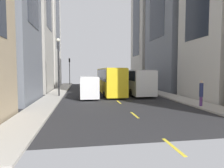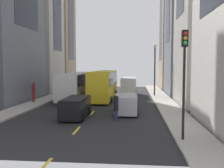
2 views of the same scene
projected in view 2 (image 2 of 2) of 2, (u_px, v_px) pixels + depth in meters
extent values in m
plane|color=#28282B|center=(104.00, 100.00, 31.27)|extent=(40.84, 40.84, 0.00)
cube|color=#B2ADA3|center=(48.00, 99.00, 31.91)|extent=(2.35, 44.00, 0.15)
cube|color=#B2ADA3|center=(163.00, 100.00, 30.61)|extent=(2.35, 44.00, 0.15)
cube|color=yellow|center=(44.00, 167.00, 10.41)|extent=(0.16, 2.00, 0.01)
cube|color=yellow|center=(77.00, 130.00, 16.37)|extent=(0.16, 2.00, 0.01)
cube|color=yellow|center=(92.00, 113.00, 22.33)|extent=(0.16, 2.00, 0.01)
cube|color=yellow|center=(101.00, 103.00, 28.29)|extent=(0.16, 2.00, 0.01)
cube|color=yellow|center=(107.00, 97.00, 34.25)|extent=(0.16, 2.00, 0.01)
cube|color=yellow|center=(111.00, 92.00, 40.21)|extent=(0.16, 2.00, 0.01)
cube|color=yellow|center=(114.00, 89.00, 46.17)|extent=(0.16, 2.00, 0.01)
cube|color=yellow|center=(116.00, 86.00, 52.13)|extent=(0.16, 2.00, 0.01)
cube|color=beige|center=(31.00, 0.00, 40.07)|extent=(8.50, 7.84, 29.86)
cube|color=#1E232D|center=(31.00, 0.00, 40.07)|extent=(8.58, 4.31, 16.42)
cube|color=tan|center=(48.00, 25.00, 49.03)|extent=(9.47, 7.80, 24.69)
cube|color=#1E232D|center=(48.00, 25.00, 49.03)|extent=(9.57, 4.29, 13.58)
cube|color=tan|center=(177.00, 25.00, 46.26)|extent=(6.02, 8.08, 23.63)
cube|color=#1E232D|center=(177.00, 25.00, 46.26)|extent=(6.08, 4.45, 13.00)
cube|color=silver|center=(78.00, 85.00, 32.61)|extent=(2.55, 12.78, 3.00)
cube|color=black|center=(78.00, 78.00, 32.55)|extent=(2.60, 11.76, 1.20)
cube|color=beige|center=(78.00, 73.00, 32.50)|extent=(2.45, 12.27, 0.08)
cylinder|color=black|center=(77.00, 91.00, 36.74)|extent=(0.46, 1.00, 1.00)
cylinder|color=black|center=(92.00, 92.00, 36.54)|extent=(0.46, 1.00, 1.00)
cylinder|color=black|center=(61.00, 98.00, 28.87)|extent=(0.46, 1.00, 1.00)
cylinder|color=black|center=(81.00, 99.00, 28.66)|extent=(0.46, 1.00, 1.00)
cube|color=yellow|center=(104.00, 84.00, 32.44)|extent=(2.45, 12.67, 3.30)
cube|color=black|center=(104.00, 78.00, 32.38)|extent=(2.50, 11.65, 1.48)
cube|color=gold|center=(104.00, 71.00, 32.32)|extent=(2.35, 12.16, 0.08)
cylinder|color=black|center=(100.00, 92.00, 36.55)|extent=(0.44, 0.76, 0.76)
cylinder|color=black|center=(115.00, 92.00, 36.35)|extent=(0.44, 0.76, 0.76)
cylinder|color=black|center=(90.00, 99.00, 28.75)|extent=(0.44, 0.76, 0.76)
cylinder|color=black|center=(110.00, 100.00, 28.55)|extent=(0.44, 0.76, 0.76)
cube|color=white|center=(129.00, 86.00, 36.06)|extent=(2.05, 5.84, 2.30)
cube|color=black|center=(129.00, 81.00, 36.01)|extent=(2.09, 5.37, 0.69)
cube|color=silver|center=(129.00, 78.00, 35.98)|extent=(1.97, 5.61, 0.08)
cylinder|color=black|center=(123.00, 91.00, 38.01)|extent=(0.37, 0.72, 0.72)
cylinder|color=black|center=(135.00, 92.00, 37.85)|extent=(0.37, 0.72, 0.72)
cylinder|color=black|center=(121.00, 94.00, 34.42)|extent=(0.37, 0.72, 0.72)
cylinder|color=black|center=(135.00, 94.00, 34.25)|extent=(0.37, 0.72, 0.72)
cube|color=black|center=(76.00, 107.00, 20.35)|extent=(1.71, 4.48, 1.40)
cube|color=black|center=(76.00, 103.00, 20.33)|extent=(1.74, 4.12, 0.59)
cube|color=black|center=(76.00, 98.00, 20.30)|extent=(1.64, 4.30, 0.08)
cylinder|color=black|center=(71.00, 111.00, 21.84)|extent=(0.31, 0.62, 0.62)
cylinder|color=black|center=(88.00, 111.00, 21.70)|extent=(0.31, 0.62, 0.62)
cylinder|color=black|center=(62.00, 117.00, 19.08)|extent=(0.31, 0.62, 0.62)
cylinder|color=black|center=(82.00, 118.00, 18.94)|extent=(0.31, 0.62, 0.62)
cube|color=#B7BABF|center=(126.00, 104.00, 22.25)|extent=(1.89, 4.47, 1.39)
cube|color=black|center=(126.00, 100.00, 22.23)|extent=(1.93, 4.12, 0.58)
cube|color=#9C9EA2|center=(126.00, 96.00, 22.20)|extent=(1.82, 4.29, 0.08)
cylinder|color=black|center=(118.00, 107.00, 23.75)|extent=(0.34, 0.62, 0.62)
cylinder|color=black|center=(136.00, 107.00, 23.59)|extent=(0.34, 0.62, 0.62)
cylinder|color=black|center=(116.00, 113.00, 20.99)|extent=(0.34, 0.62, 0.62)
cylinder|color=black|center=(136.00, 113.00, 20.84)|extent=(0.34, 0.62, 0.62)
cylinder|color=navy|center=(116.00, 116.00, 19.30)|extent=(0.26, 0.26, 0.74)
cylinder|color=black|center=(116.00, 104.00, 19.23)|extent=(0.35, 0.35, 1.17)
sphere|color=beige|center=(116.00, 95.00, 19.18)|extent=(0.23, 0.23, 0.23)
cylinder|color=maroon|center=(34.00, 98.00, 28.34)|extent=(0.28, 0.28, 0.83)
cylinder|color=maroon|center=(33.00, 89.00, 28.26)|extent=(0.37, 0.37, 1.23)
sphere|color=#8C6647|center=(33.00, 83.00, 28.21)|extent=(0.23, 0.23, 0.23)
cylinder|color=#593372|center=(77.00, 87.00, 44.86)|extent=(0.25, 0.25, 0.82)
cylinder|color=navy|center=(77.00, 81.00, 44.79)|extent=(0.34, 0.34, 1.19)
sphere|color=beige|center=(77.00, 77.00, 44.73)|extent=(0.24, 0.24, 0.24)
cylinder|color=black|center=(184.00, 94.00, 13.67)|extent=(0.14, 0.14, 5.11)
cube|color=black|center=(185.00, 38.00, 13.46)|extent=(0.32, 0.32, 0.90)
sphere|color=red|center=(186.00, 33.00, 13.26)|extent=(0.20, 0.20, 0.20)
sphere|color=orange|center=(185.00, 38.00, 13.28)|extent=(0.20, 0.20, 0.20)
sphere|color=green|center=(185.00, 43.00, 13.30)|extent=(0.20, 0.20, 0.20)
cylinder|color=black|center=(155.00, 72.00, 34.44)|extent=(0.18, 0.18, 6.65)
sphere|color=silver|center=(155.00, 46.00, 34.19)|extent=(0.44, 0.44, 0.44)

